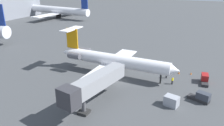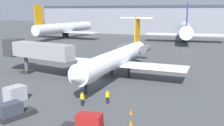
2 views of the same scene
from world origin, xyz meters
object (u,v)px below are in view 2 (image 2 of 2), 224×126
Objects in this scene: parked_airliner_west_end at (65,28)px; ground_crew_marshaller at (107,97)px; traffic_cone_near at (131,122)px; ground_crew_loader at (82,99)px; regional_jet at (118,57)px; baggage_tug_lead at (13,111)px; parked_airliner_west_mid at (185,30)px; jet_bridge at (34,50)px; cargo_container_uld at (15,94)px; baggage_tug_trailing at (86,124)px; traffic_cone_mid at (131,112)px.

ground_crew_marshaller is at bearing -54.90° from parked_airliner_west_end.
ground_crew_loader is at bearing 156.74° from traffic_cone_near.
regional_jet is 54.56× the size of traffic_cone_near.
parked_airliner_west_mid is at bearing 83.52° from baggage_tug_lead.
jet_bridge is 9.14× the size of ground_crew_loader.
ground_crew_loader is 0.05× the size of parked_airliner_west_end.
cargo_container_uld is (-11.51, -3.38, 0.10)m from ground_crew_marshaller.
ground_crew_marshaller is 70.87m from parked_airliner_west_mid.
ground_crew_marshaller is at bearing -27.13° from jet_bridge.
parked_airliner_west_mid is at bearing 72.32° from jet_bridge.
baggage_tug_trailing is (8.74, -0.03, 0.00)m from baggage_tug_lead.
baggage_tug_trailing is 4.78m from traffic_cone_near.
jet_bridge is 25.22m from traffic_cone_mid.
parked_airliner_west_mid is (1.37, 70.77, 3.64)m from ground_crew_marshaller.
cargo_container_uld is 0.08× the size of parked_airliner_west_end.
baggage_tug_trailing is 7.52× the size of traffic_cone_mid.
traffic_cone_near is at bearing -87.54° from parked_airliner_west_mid.
regional_jet is at bearing 114.33° from traffic_cone_near.
jet_bridge is (-15.02, -3.02, 0.80)m from regional_jet.
cargo_container_uld is (-12.65, 4.79, 0.12)m from baggage_tug_trailing.
traffic_cone_mid is 0.02× the size of parked_airliner_west_end.
traffic_cone_near is at bearing -65.67° from regional_jet.
baggage_tug_lead is at bearing -133.02° from ground_crew_marshaller.
parked_airliner_west_mid is (47.38, 5.30, 0.21)m from parked_airliner_west_end.
jet_bridge reaches higher than ground_crew_marshaller.
parked_airliner_west_end is 47.68m from parked_airliner_west_mid.
ground_crew_loader is 0.60× the size of cargo_container_uld.
regional_jet is 16.55m from traffic_cone_mid.
baggage_tug_trailing is at bearing -114.05° from traffic_cone_mid.
baggage_tug_trailing reaches higher than ground_crew_loader.
parked_airliner_west_mid is at bearing 86.88° from ground_crew_loader.
ground_crew_loader is at bearing -144.43° from ground_crew_marshaller.
ground_crew_marshaller is at bearing 97.97° from baggage_tug_trailing.
parked_airliner_west_end reaches higher than traffic_cone_near.
baggage_tug_lead is (-7.60, -8.14, -0.02)m from ground_crew_marshaller.
cargo_container_uld is at bearing -62.18° from jet_bridge.
baggage_tug_trailing is at bearing -42.12° from jet_bridge.
traffic_cone_near is (22.84, -14.28, -4.21)m from jet_bridge.
baggage_tug_trailing is (4.34, -20.53, -2.85)m from regional_jet.
baggage_tug_lead is (10.62, -17.47, -3.65)m from jet_bridge.
baggage_tug_lead is 6.16m from cargo_container_uld.
traffic_cone_mid is at bearing -64.48° from regional_jet.
baggage_tug_trailing is at bearing -0.20° from baggage_tug_lead.
ground_crew_marshaller is 1.00× the size of ground_crew_loader.
regional_jet is 21.17m from baggage_tug_trailing.
traffic_cone_mid is at bearing 4.18° from cargo_container_uld.
ground_crew_marshaller is at bearing -75.49° from regional_jet.
jet_bridge is 26.35m from baggage_tug_trailing.
ground_crew_loader is 0.41× the size of baggage_tug_trailing.
baggage_tug_lead is (-5.01, -6.29, -0.02)m from ground_crew_loader.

